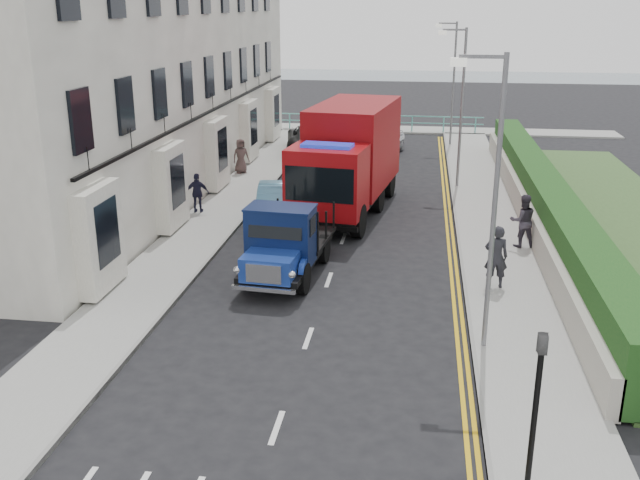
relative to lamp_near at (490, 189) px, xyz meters
The scene contains 23 objects.
ground 6.12m from the lamp_near, 154.42° to the left, with size 120.00×120.00×0.00m, color black.
pavement_west 14.98m from the lamp_near, 130.45° to the left, with size 2.40×38.00×0.12m, color gray.
pavement_east 11.74m from the lamp_near, 84.17° to the left, with size 2.60×38.00×0.12m, color gray.
promenade 31.53m from the lamp_near, 97.67° to the left, with size 30.00×2.50×0.12m, color gray.
sea_plane 62.27m from the lamp_near, 93.85° to the left, with size 120.00×120.00×0.00m, color slate.
terrace_west 20.52m from the lamp_near, 132.29° to the left, with size 6.31×30.20×14.25m.
garden_east 11.82m from the lamp_near, 74.59° to the left, with size 1.45×28.00×1.75m.
seafront_railing 30.68m from the lamp_near, 97.88° to the left, with size 13.00×0.08×1.11m.
lamp_near is the anchor object (origin of this frame).
lamp_mid 16.00m from the lamp_near, 90.00° to the left, with size 1.23×0.18×7.00m.
lamp_far 26.00m from the lamp_near, 90.00° to the left, with size 1.23×0.18×7.00m.
traffic_signal 5.84m from the lamp_near, 85.61° to the right, with size 0.16×0.20×3.10m.
bedford_lorry 7.30m from the lamp_near, 145.98° to the left, with size 2.34×5.06×2.33m.
red_lorry 12.53m from the lamp_near, 110.67° to the left, with size 3.78×8.31×4.20m.
parked_car_front 11.76m from the lamp_near, 127.00° to the left, with size 1.51×3.75×1.28m, color black.
parked_car_mid 12.09m from the lamp_near, 125.59° to the left, with size 1.59×4.57×1.50m, color #518CAE.
parked_car_rear 19.54m from the lamp_near, 110.62° to the left, with size 1.79×4.39×1.27m, color silver.
seafront_car_left 24.56m from the lamp_near, 108.38° to the left, with size 2.59×5.62×1.56m, color black.
seafront_car_right 23.72m from the lamp_near, 98.87° to the left, with size 1.71×4.26×1.45m, color silver.
pedestrian_east_near 4.89m from the lamp_near, 79.72° to the left, with size 0.68×0.45×1.86m, color black.
pedestrian_east_far 8.47m from the lamp_near, 75.97° to the left, with size 0.88×0.69×1.82m, color #37313C.
pedestrian_west_near 14.73m from the lamp_near, 134.97° to the left, with size 0.91×0.38×1.56m, color #1A1A2F.
pedestrian_west_far 20.15m from the lamp_near, 120.74° to the left, with size 0.81×0.53×1.66m, color #473533.
Camera 1 is at (2.56, -17.95, 7.99)m, focal length 40.00 mm.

